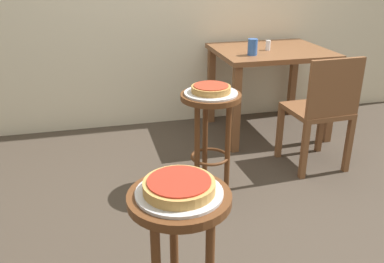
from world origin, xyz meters
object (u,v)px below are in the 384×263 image
stool_foreground (180,233)px  pizza_foreground (179,186)px  pizza_middle (211,89)px  serving_plate_foreground (179,193)px  cup_near_edge (253,47)px  stool_middle (210,119)px  serving_plate_middle (211,93)px  wooden_chair (322,109)px  condiment_shaker (268,45)px  dining_table (270,63)px

stool_foreground → pizza_foreground: (-0.00, -0.00, 0.20)m
pizza_foreground → pizza_middle: same height
serving_plate_foreground → cup_near_edge: 2.02m
stool_foreground → pizza_foreground: pizza_foreground is taller
stool_middle → serving_plate_middle: bearing=0.0°
pizza_foreground → cup_near_edge: size_ratio=2.09×
serving_plate_middle → wooden_chair: (0.84, 0.06, -0.20)m
stool_middle → serving_plate_middle: size_ratio=1.94×
condiment_shaker → wooden_chair: (0.12, -0.72, -0.32)m
pizza_foreground → condiment_shaker: condiment_shaker is taller
stool_foreground → stool_middle: bearing=68.1°
cup_near_edge → condiment_shaker: (0.20, 0.15, -0.02)m
stool_middle → dining_table: dining_table is taller
serving_plate_middle → dining_table: 1.12m
stool_middle → wooden_chair: wooden_chair is taller
condiment_shaker → stool_middle: bearing=-132.6°
serving_plate_foreground → stool_middle: bearing=68.1°
serving_plate_foreground → stool_foreground: bearing=90.0°
condiment_shaker → cup_near_edge: bearing=-143.5°
stool_foreground → pizza_middle: bearing=68.1°
pizza_middle → wooden_chair: (0.84, 0.06, -0.23)m
serving_plate_foreground → dining_table: (1.22, 1.94, -0.04)m
serving_plate_middle → cup_near_edge: cup_near_edge is taller
serving_plate_middle → pizza_foreground: bearing=-111.9°
stool_middle → cup_near_edge: bearing=50.5°
stool_middle → stool_foreground: bearing=-111.9°
cup_near_edge → wooden_chair: 0.74m
serving_plate_foreground → dining_table: 2.29m
stool_foreground → serving_plate_foreground: bearing=-90.0°
pizza_foreground → stool_middle: 1.23m
dining_table → wooden_chair: bearing=-84.2°
dining_table → pizza_foreground: bearing=-122.1°
stool_foreground → cup_near_edge: (0.98, 1.76, 0.32)m
serving_plate_foreground → serving_plate_middle: size_ratio=0.95×
pizza_middle → cup_near_edge: 0.84m
stool_middle → condiment_shaker: 1.11m
stool_foreground → condiment_shaker: bearing=58.4°
pizza_middle → condiment_shaker: (0.72, 0.78, 0.09)m
stool_foreground → stool_middle: 1.21m
cup_near_edge → wooden_chair: bearing=-61.4°
stool_foreground → stool_middle: size_ratio=1.00×
pizza_middle → dining_table: 1.12m
pizza_middle → dining_table: (0.77, 0.82, -0.07)m
pizza_middle → cup_near_edge: (0.53, 0.64, 0.11)m
serving_plate_middle → cup_near_edge: size_ratio=2.67×
cup_near_edge → serving_plate_middle: bearing=-129.5°
dining_table → wooden_chair: (0.08, -0.76, -0.16)m
stool_foreground → wooden_chair: 1.75m
wooden_chair → stool_foreground: bearing=-137.6°
stool_foreground → cup_near_edge: cup_near_edge is taller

